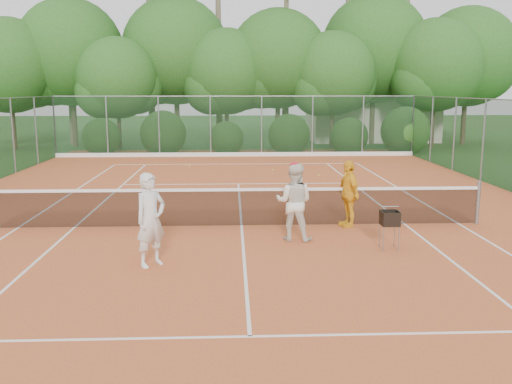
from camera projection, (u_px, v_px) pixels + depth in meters
ground at (242, 227)px, 14.13m from camera, size 120.00×120.00×0.00m
clay_court at (242, 227)px, 14.13m from camera, size 18.00×36.00×0.02m
club_building at (370, 117)px, 37.84m from camera, size 8.00×5.00×3.00m
tennis_net at (241, 206)px, 14.04m from camera, size 11.97×0.10×1.10m
player_white at (151, 220)px, 10.84m from camera, size 0.77×0.77×1.81m
player_center_grp at (294, 202)px, 12.71m from camera, size 1.00×0.88×1.77m
player_yellow at (348, 194)px, 14.01m from camera, size 0.64×1.04×1.65m
ball_hopper at (390, 219)px, 12.02m from camera, size 0.36×0.36×0.82m
stray_ball_a at (273, 170)px, 23.69m from camera, size 0.07×0.07×0.07m
stray_ball_b at (189, 166)px, 24.89m from camera, size 0.07×0.07×0.07m
stray_ball_c at (319, 175)px, 22.32m from camera, size 0.07×0.07×0.07m
court_markings at (242, 226)px, 14.13m from camera, size 11.03×23.83×0.01m
fence_back at (236, 126)px, 28.61m from camera, size 18.07×0.07×3.00m
tropical_treeline at (260, 59)px, 33.16m from camera, size 32.10×8.49×15.03m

